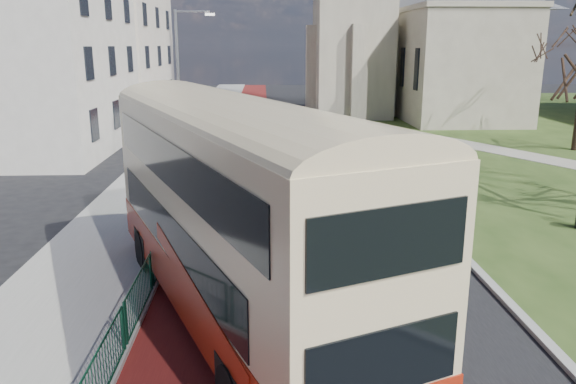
{
  "coord_description": "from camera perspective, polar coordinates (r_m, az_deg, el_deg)",
  "views": [
    {
      "loc": [
        0.01,
        -12.91,
        6.32
      ],
      "look_at": [
        0.74,
        3.53,
        2.0
      ],
      "focal_mm": 35.0,
      "sensor_mm": 36.0,
      "label": 1
    }
  ],
  "objects": [
    {
      "name": "ground",
      "position": [
        14.37,
        -2.38,
        -11.39
      ],
      "size": [
        160.0,
        160.0,
        0.0
      ],
      "primitive_type": "plane",
      "color": "black",
      "rests_on": "ground"
    },
    {
      "name": "road_carriageway",
      "position": [
        33.54,
        0.03,
        3.86
      ],
      "size": [
        9.0,
        120.0,
        0.01
      ],
      "primitive_type": "cube",
      "color": "black",
      "rests_on": "ground"
    },
    {
      "name": "bus_lane",
      "position": [
        33.53,
        -4.6,
        3.81
      ],
      "size": [
        3.4,
        120.0,
        0.01
      ],
      "primitive_type": "cube",
      "color": "#591414",
      "rests_on": "ground"
    },
    {
      "name": "pavement_west",
      "position": [
        33.87,
        -11.05,
        3.78
      ],
      "size": [
        4.0,
        120.0,
        0.12
      ],
      "primitive_type": "cube",
      "color": "gray",
      "rests_on": "ground"
    },
    {
      "name": "kerb_west",
      "position": [
        33.63,
        -7.67,
        3.86
      ],
      "size": [
        0.25,
        120.0,
        0.13
      ],
      "primitive_type": "cube",
      "color": "#999993",
      "rests_on": "ground"
    },
    {
      "name": "kerb_east",
      "position": [
        35.98,
        7.24,
        4.58
      ],
      "size": [
        0.25,
        80.0,
        0.13
      ],
      "primitive_type": "cube",
      "color": "#999993",
      "rests_on": "ground"
    },
    {
      "name": "pedestrian_railing",
      "position": [
        18.11,
        -11.86,
        -4.18
      ],
      "size": [
        0.07,
        24.0,
        1.12
      ],
      "color": "#0C3825",
      "rests_on": "ground"
    },
    {
      "name": "street_block_near",
      "position": [
        37.61,
        -25.19,
        13.66
      ],
      "size": [
        10.3,
        14.3,
        13.0
      ],
      "color": "beige",
      "rests_on": "ground"
    },
    {
      "name": "street_block_far",
      "position": [
        52.8,
        -18.47,
        13.37
      ],
      "size": [
        10.3,
        16.3,
        11.5
      ],
      "color": "beige",
      "rests_on": "ground"
    },
    {
      "name": "streetlamp",
      "position": [
        31.26,
        -10.79,
        11.29
      ],
      "size": [
        2.13,
        0.18,
        8.0
      ],
      "color": "gray",
      "rests_on": "pavement_west"
    },
    {
      "name": "bus",
      "position": [
        12.67,
        -5.81,
        -1.1
      ],
      "size": [
        7.22,
        12.24,
        5.05
      ],
      "rotation": [
        0.0,
        0.0,
        0.39
      ],
      "color": "maroon",
      "rests_on": "ground"
    }
  ]
}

